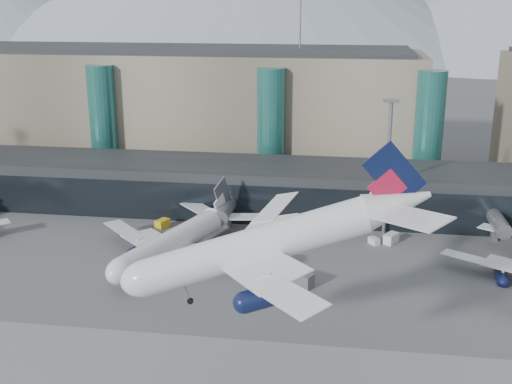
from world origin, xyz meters
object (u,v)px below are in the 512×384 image
veh_d (391,238)px  veh_g (374,241)px  veh_c (301,279)px  hero_jet (285,231)px  lightmast_mid (388,160)px  veh_h (174,268)px  veh_b (162,224)px  jet_parked_mid (184,229)px

veh_d → veh_g: 3.27m
veh_c → veh_g: bearing=86.1°
veh_c → veh_g: veh_c is taller
hero_jet → veh_d: bearing=63.2°
lightmast_mid → veh_h: bearing=-145.6°
veh_g → veh_h: size_ratio=0.63×
hero_jet → veh_c: hero_jet is taller
hero_jet → lightmast_mid: bearing=65.9°
lightmast_mid → veh_b: lightmast_mid is taller
veh_g → jet_parked_mid: bearing=-109.4°
veh_g → veh_c: bearing=-66.8°
veh_h → veh_c: bearing=-59.9°
hero_jet → veh_c: size_ratio=9.16×
hero_jet → veh_h: 40.77m
lightmast_mid → veh_d: lightmast_mid is taller
jet_parked_mid → veh_b: (-7.66, 12.36, -3.77)m
jet_parked_mid → veh_b: bearing=51.7°
veh_b → veh_g: (40.60, -2.85, -0.19)m
jet_parked_mid → lightmast_mid: bearing=-46.0°
lightmast_mid → hero_jet: 55.31m
veh_c → veh_d: size_ratio=1.24×
veh_h → veh_g: bearing=-26.6°
veh_b → veh_h: 21.97m
jet_parked_mid → veh_g: size_ratio=17.65×
veh_b → veh_h: bearing=-134.0°
lightmast_mid → veh_h: lightmast_mid is taller
veh_b → jet_parked_mid: bearing=-123.5°
veh_g → veh_h: (-32.64, -17.62, 0.31)m
veh_d → veh_h: veh_h is taller
jet_parked_mid → veh_c: (21.09, -9.93, -3.49)m
lightmast_mid → veh_c: 31.92m
hero_jet → veh_h: bearing=115.4°
veh_c → lightmast_mid: bearing=89.0°
lightmast_mid → hero_jet: size_ratio=0.71×
jet_parked_mid → veh_h: size_ratio=11.18×
veh_c → veh_d: (14.93, 20.49, -0.19)m
lightmast_mid → veh_g: (-1.97, -6.06, -13.80)m
lightmast_mid → jet_parked_mid: (-34.91, -15.57, -9.84)m
veh_d → veh_g: veh_d is taller
veh_d → veh_b: bearing=118.8°
lightmast_mid → veh_b: (-42.57, -3.21, -13.61)m
veh_d → veh_h: bearing=148.7°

